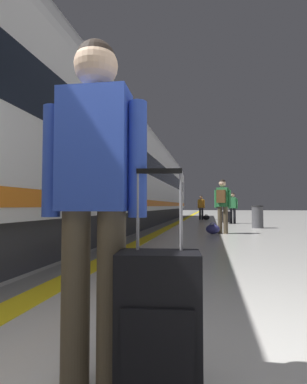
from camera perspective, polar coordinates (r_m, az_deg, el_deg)
The scene contains 12 objects.
safety_line_strip at distance 11.25m, azimuth 2.02°, elevation -7.23°, with size 0.36×80.00×0.01m, color yellow.
tactile_edge_band at distance 11.30m, azimuth 0.56°, elevation -7.21°, with size 0.54×80.00×0.01m, color slate.
high_speed_train at distance 10.90m, azimuth -9.46°, elevation 5.84°, with size 2.94×34.62×4.97m.
traveller_foreground at distance 1.55m, azimuth -11.35°, elevation 1.97°, with size 0.55×0.23×1.76m.
rolling_suitcase_foreground at distance 1.47m, azimuth 1.01°, elevation -23.68°, with size 0.40×0.28×1.08m.
passenger_near at distance 15.55m, azimuth 15.00°, elevation -2.54°, with size 0.48×0.23×1.56m.
suitcase_near at distance 15.31m, azimuth 13.89°, elevation -4.69°, with size 0.42×0.31×1.01m.
passenger_mid at distance 9.84m, azimuth 13.13°, elevation -1.77°, with size 0.52×0.41×1.75m.
duffel_bag_mid at distance 9.73m, azimuth 11.36°, elevation -7.01°, with size 0.44×0.26×0.36m.
passenger_far at distance 19.46m, azimuth 9.17°, elevation -2.60°, with size 0.46×0.29×1.57m.
duffel_bag_far at distance 19.17m, azimuth 10.12°, elevation -4.85°, with size 0.44×0.26×0.36m.
waste_bin at distance 12.71m, azimuth 19.40°, elevation -4.50°, with size 0.46×0.46×0.91m.
Camera 1 is at (0.58, -1.08, 0.90)m, focal length 27.69 mm.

